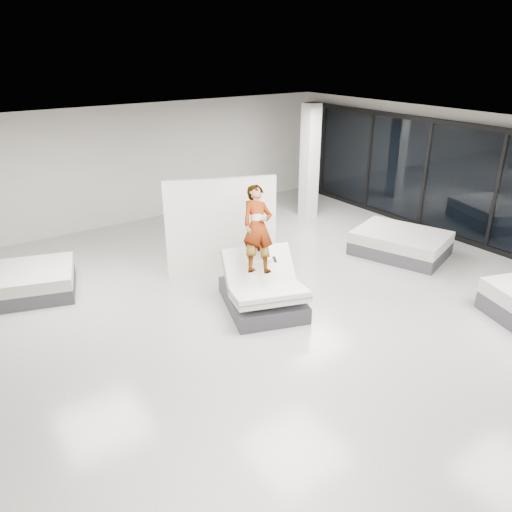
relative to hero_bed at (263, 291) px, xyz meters
name	(u,v)px	position (x,y,z in m)	size (l,w,h in m)	color
room	(303,238)	(0.28, -0.78, 1.26)	(14.00, 14.04, 3.20)	#B2AFA8
hero_bed	(263,291)	(0.00, 0.00, 0.00)	(1.84, 2.11, 1.16)	#39383E
person	(258,243)	(0.11, 0.31, 0.85)	(0.63, 0.41, 1.73)	slate
remote	(275,259)	(0.20, -0.09, 0.64)	(0.05, 0.14, 0.03)	black
divider_panel	(222,228)	(0.17, 1.73, 0.72)	(2.35, 0.11, 2.14)	white
flat_bed_right_far	(400,243)	(4.22, 0.25, -0.06)	(2.11, 2.43, 0.56)	#39383E
flat_bed_left_far	(22,283)	(-3.64, 3.17, -0.08)	(2.30, 1.98, 0.54)	#39383E
column	(310,162)	(4.28, 3.72, 1.26)	(0.40, 0.40, 3.20)	silver
storefront_glazing	(497,192)	(6.18, -0.78, 1.11)	(0.12, 13.40, 2.92)	#212B37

